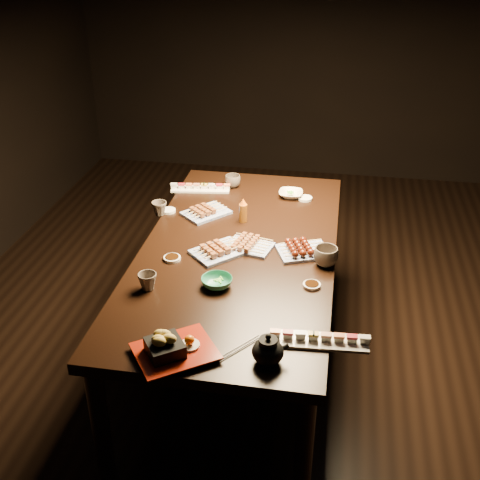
{
  "coord_description": "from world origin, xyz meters",
  "views": [
    {
      "loc": [
        0.28,
        -2.71,
        2.15
      ],
      "look_at": [
        -0.14,
        -0.26,
        0.77
      ],
      "focal_mm": 45.0,
      "sensor_mm": 36.0,
      "label": 1
    }
  ],
  "objects_px": {
    "sushi_platter_near": "(320,338)",
    "yakitori_plate_left": "(206,209)",
    "teacup_far_left": "(159,208)",
    "edamame_bowl_cream": "(291,194)",
    "teacup_far_right": "(233,181)",
    "sushi_platter_far": "(200,187)",
    "yakitori_plate_center": "(219,248)",
    "teacup_mid_right": "(326,256)",
    "condiment_bottle": "(243,210)",
    "tempura_tray": "(175,344)",
    "teacup_near_left": "(148,281)",
    "dining_table": "(238,314)",
    "yakitori_plate_right": "(249,243)",
    "teapot": "(268,348)",
    "edamame_bowl_green": "(217,282)"
  },
  "relations": [
    {
      "from": "sushi_platter_near",
      "to": "teacup_mid_right",
      "type": "height_order",
      "value": "teacup_mid_right"
    },
    {
      "from": "teacup_near_left",
      "to": "condiment_bottle",
      "type": "distance_m",
      "value": 0.74
    },
    {
      "from": "sushi_platter_far",
      "to": "yakitori_plate_left",
      "type": "bearing_deg",
      "value": 100.61
    },
    {
      "from": "dining_table",
      "to": "teapot",
      "type": "bearing_deg",
      "value": -85.92
    },
    {
      "from": "teacup_far_right",
      "to": "teapot",
      "type": "height_order",
      "value": "teapot"
    },
    {
      "from": "yakitori_plate_left",
      "to": "teacup_near_left",
      "type": "distance_m",
      "value": 0.73
    },
    {
      "from": "sushi_platter_near",
      "to": "yakitori_plate_center",
      "type": "distance_m",
      "value": 0.76
    },
    {
      "from": "edamame_bowl_green",
      "to": "condiment_bottle",
      "type": "relative_size",
      "value": 1.03
    },
    {
      "from": "sushi_platter_far",
      "to": "teacup_far_right",
      "type": "relative_size",
      "value": 3.69
    },
    {
      "from": "teacup_mid_right",
      "to": "teacup_far_right",
      "type": "height_order",
      "value": "teacup_mid_right"
    },
    {
      "from": "edamame_bowl_cream",
      "to": "teacup_far_right",
      "type": "bearing_deg",
      "value": 166.98
    },
    {
      "from": "teacup_far_left",
      "to": "edamame_bowl_cream",
      "type": "bearing_deg",
      "value": 27.55
    },
    {
      "from": "dining_table",
      "to": "teacup_far_left",
      "type": "bearing_deg",
      "value": 135.4
    },
    {
      "from": "yakitori_plate_left",
      "to": "condiment_bottle",
      "type": "xyz_separation_m",
      "value": [
        0.2,
        -0.05,
        0.03
      ]
    },
    {
      "from": "sushi_platter_near",
      "to": "teacup_far_left",
      "type": "distance_m",
      "value": 1.26
    },
    {
      "from": "edamame_bowl_green",
      "to": "teapot",
      "type": "distance_m",
      "value": 0.52
    },
    {
      "from": "edamame_bowl_green",
      "to": "edamame_bowl_cream",
      "type": "xyz_separation_m",
      "value": [
        0.22,
        0.95,
        -0.0
      ]
    },
    {
      "from": "yakitori_plate_center",
      "to": "yakitori_plate_left",
      "type": "height_order",
      "value": "yakitori_plate_center"
    },
    {
      "from": "sushi_platter_near",
      "to": "teacup_mid_right",
      "type": "relative_size",
      "value": 3.24
    },
    {
      "from": "sushi_platter_near",
      "to": "yakitori_plate_right",
      "type": "xyz_separation_m",
      "value": [
        -0.36,
        0.65,
        0.0
      ]
    },
    {
      "from": "dining_table",
      "to": "yakitori_plate_center",
      "type": "distance_m",
      "value": 0.42
    },
    {
      "from": "yakitori_plate_left",
      "to": "teacup_far_right",
      "type": "distance_m",
      "value": 0.38
    },
    {
      "from": "dining_table",
      "to": "edamame_bowl_cream",
      "type": "bearing_deg",
      "value": 60.0
    },
    {
      "from": "tempura_tray",
      "to": "teacup_near_left",
      "type": "bearing_deg",
      "value": 84.17
    },
    {
      "from": "edamame_bowl_cream",
      "to": "teacup_mid_right",
      "type": "relative_size",
      "value": 1.2
    },
    {
      "from": "teacup_mid_right",
      "to": "teacup_far_left",
      "type": "distance_m",
      "value": 0.94
    },
    {
      "from": "teacup_far_left",
      "to": "tempura_tray",
      "type": "bearing_deg",
      "value": -70.65
    },
    {
      "from": "tempura_tray",
      "to": "yakitori_plate_right",
      "type": "bearing_deg",
      "value": 44.67
    },
    {
      "from": "teacup_near_left",
      "to": "teacup_far_right",
      "type": "xyz_separation_m",
      "value": [
        0.16,
        1.09,
        -0.0
      ]
    },
    {
      "from": "edamame_bowl_cream",
      "to": "condiment_bottle",
      "type": "bearing_deg",
      "value": -121.84
    },
    {
      "from": "teacup_far_left",
      "to": "condiment_bottle",
      "type": "bearing_deg",
      "value": 0.15
    },
    {
      "from": "teapot",
      "to": "teacup_near_left",
      "type": "bearing_deg",
      "value": 126.42
    },
    {
      "from": "dining_table",
      "to": "sushi_platter_far",
      "type": "xyz_separation_m",
      "value": [
        -0.33,
        0.62,
        0.39
      ]
    },
    {
      "from": "yakitori_plate_right",
      "to": "condiment_bottle",
      "type": "xyz_separation_m",
      "value": [
        -0.07,
        0.27,
        0.04
      ]
    },
    {
      "from": "yakitori_plate_center",
      "to": "condiment_bottle",
      "type": "xyz_separation_m",
      "value": [
        0.06,
        0.34,
        0.03
      ]
    },
    {
      "from": "dining_table",
      "to": "yakitori_plate_right",
      "type": "xyz_separation_m",
      "value": [
        0.05,
        0.02,
        0.4
      ]
    },
    {
      "from": "yakitori_plate_left",
      "to": "sushi_platter_far",
      "type": "bearing_deg",
      "value": 60.21
    },
    {
      "from": "yakitori_plate_right",
      "to": "edamame_bowl_green",
      "type": "bearing_deg",
      "value": -90.44
    },
    {
      "from": "sushi_platter_far",
      "to": "condiment_bottle",
      "type": "bearing_deg",
      "value": 123.77
    },
    {
      "from": "tempura_tray",
      "to": "condiment_bottle",
      "type": "height_order",
      "value": "condiment_bottle"
    },
    {
      "from": "yakitori_plate_left",
      "to": "sushi_platter_near",
      "type": "bearing_deg",
      "value": -104.54
    },
    {
      "from": "yakitori_plate_center",
      "to": "yakitori_plate_left",
      "type": "relative_size",
      "value": 1.05
    },
    {
      "from": "sushi_platter_near",
      "to": "yakitori_plate_left",
      "type": "relative_size",
      "value": 1.58
    },
    {
      "from": "teacup_far_left",
      "to": "sushi_platter_near",
      "type": "bearing_deg",
      "value": -46.05
    },
    {
      "from": "sushi_platter_near",
      "to": "condiment_bottle",
      "type": "distance_m",
      "value": 1.01
    },
    {
      "from": "tempura_tray",
      "to": "sushi_platter_near",
      "type": "bearing_deg",
      "value": -17.95
    },
    {
      "from": "yakitori_plate_center",
      "to": "tempura_tray",
      "type": "xyz_separation_m",
      "value": [
        -0.01,
        -0.73,
        0.02
      ]
    },
    {
      "from": "teapot",
      "to": "condiment_bottle",
      "type": "bearing_deg",
      "value": 84.32
    },
    {
      "from": "teacup_far_right",
      "to": "sushi_platter_far",
      "type": "bearing_deg",
      "value": -155.56
    },
    {
      "from": "sushi_platter_far",
      "to": "teacup_far_left",
      "type": "height_order",
      "value": "teacup_far_left"
    }
  ]
}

